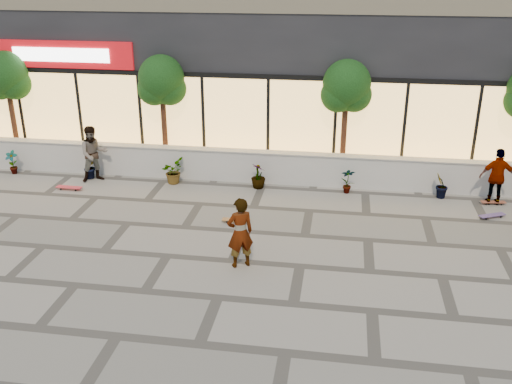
# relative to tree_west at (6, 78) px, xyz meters

# --- Properties ---
(ground) EXTENTS (80.00, 80.00, 0.00)m
(ground) POSITION_rel_tree_west_xyz_m (9.00, -7.70, -2.99)
(ground) COLOR #9C9687
(ground) RESTS_ON ground
(planter_wall) EXTENTS (22.00, 0.42, 1.04)m
(planter_wall) POSITION_rel_tree_west_xyz_m (9.00, -0.70, -2.46)
(planter_wall) COLOR silver
(planter_wall) RESTS_ON ground
(retail_building) EXTENTS (24.00, 9.17, 8.50)m
(retail_building) POSITION_rel_tree_west_xyz_m (9.00, 4.79, 1.26)
(retail_building) COLOR black
(retail_building) RESTS_ON ground
(shrub_a) EXTENTS (0.43, 0.29, 0.81)m
(shrub_a) POSITION_rel_tree_west_xyz_m (0.50, -1.25, -2.58)
(shrub_a) COLOR black
(shrub_a) RESTS_ON ground
(shrub_b) EXTENTS (0.57, 0.57, 0.81)m
(shrub_b) POSITION_rel_tree_west_xyz_m (3.30, -1.25, -2.58)
(shrub_b) COLOR black
(shrub_b) RESTS_ON ground
(shrub_c) EXTENTS (0.68, 0.77, 0.81)m
(shrub_c) POSITION_rel_tree_west_xyz_m (6.10, -1.25, -2.58)
(shrub_c) COLOR black
(shrub_c) RESTS_ON ground
(shrub_d) EXTENTS (0.64, 0.64, 0.81)m
(shrub_d) POSITION_rel_tree_west_xyz_m (8.90, -1.25, -2.58)
(shrub_d) COLOR black
(shrub_d) RESTS_ON ground
(shrub_e) EXTENTS (0.46, 0.35, 0.81)m
(shrub_e) POSITION_rel_tree_west_xyz_m (11.70, -1.25, -2.58)
(shrub_e) COLOR black
(shrub_e) RESTS_ON ground
(shrub_f) EXTENTS (0.55, 0.57, 0.81)m
(shrub_f) POSITION_rel_tree_west_xyz_m (14.50, -1.25, -2.58)
(shrub_f) COLOR black
(shrub_f) RESTS_ON ground
(tree_west) EXTENTS (1.60, 1.50, 3.92)m
(tree_west) POSITION_rel_tree_west_xyz_m (0.00, 0.00, 0.00)
(tree_west) COLOR #422417
(tree_west) RESTS_ON ground
(tree_midwest) EXTENTS (1.60, 1.50, 3.92)m
(tree_midwest) POSITION_rel_tree_west_xyz_m (5.50, 0.00, 0.00)
(tree_midwest) COLOR #422417
(tree_midwest) RESTS_ON ground
(tree_mideast) EXTENTS (1.60, 1.50, 3.92)m
(tree_mideast) POSITION_rel_tree_west_xyz_m (11.50, 0.00, 0.00)
(tree_mideast) COLOR #422417
(tree_mideast) RESTS_ON ground
(skater_center) EXTENTS (0.75, 0.66, 1.73)m
(skater_center) POSITION_rel_tree_west_xyz_m (9.24, -6.26, -2.12)
(skater_center) COLOR silver
(skater_center) RESTS_ON ground
(skater_left) EXTENTS (1.13, 1.07, 1.84)m
(skater_left) POSITION_rel_tree_west_xyz_m (3.54, -1.43, -2.07)
(skater_left) COLOR #8E835C
(skater_left) RESTS_ON ground
(skater_right_near) EXTENTS (1.01, 0.42, 1.72)m
(skater_right_near) POSITION_rel_tree_west_xyz_m (16.00, -1.47, -2.13)
(skater_right_near) COLOR white
(skater_right_near) RESTS_ON ground
(skateboard_center) EXTENTS (0.79, 0.22, 0.09)m
(skateboard_center) POSITION_rel_tree_west_xyz_m (8.69, -3.92, -2.91)
(skateboard_center) COLOR #9E6833
(skateboard_center) RESTS_ON ground
(skateboard_left) EXTENTS (0.83, 0.24, 0.10)m
(skateboard_left) POSITION_rel_tree_west_xyz_m (3.03, -2.35, -2.90)
(skateboard_left) COLOR red
(skateboard_left) RESTS_ON ground
(skateboard_right_near) EXTENTS (0.74, 0.28, 0.09)m
(skateboard_right_near) POSITION_rel_tree_west_xyz_m (16.00, -1.50, -2.91)
(skateboard_right_near) COLOR brown
(skateboard_right_near) RESTS_ON ground
(skateboard_right_far) EXTENTS (0.79, 0.53, 0.09)m
(skateboard_right_far) POSITION_rel_tree_west_xyz_m (15.75, -2.51, -2.91)
(skateboard_right_far) COLOR #584178
(skateboard_right_far) RESTS_ON ground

